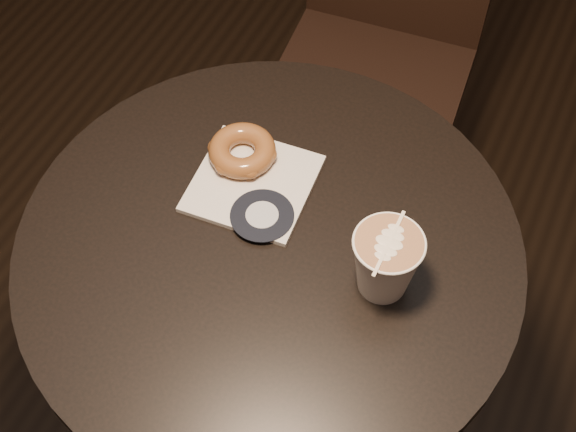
% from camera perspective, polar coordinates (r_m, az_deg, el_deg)
% --- Properties ---
extents(cafe_table, '(0.70, 0.70, 0.75)m').
position_cam_1_polar(cafe_table, '(1.27, -1.20, -6.79)').
color(cafe_table, black).
rests_on(cafe_table, ground).
extents(chair, '(0.42, 0.42, 0.98)m').
position_cam_1_polar(chair, '(1.71, 6.93, 13.89)').
color(chair, black).
rests_on(chair, ground).
extents(pastry_bag, '(0.18, 0.18, 0.01)m').
position_cam_1_polar(pastry_bag, '(1.15, -2.52, 2.34)').
color(pastry_bag, silver).
rests_on(pastry_bag, cafe_table).
extents(doughnut, '(0.10, 0.10, 0.03)m').
position_cam_1_polar(doughnut, '(1.16, -3.27, 4.67)').
color(doughnut, brown).
rests_on(doughnut, pastry_bag).
extents(latte_cup, '(0.09, 0.09, 0.10)m').
position_cam_1_polar(latte_cup, '(1.03, 6.94, -3.38)').
color(latte_cup, white).
rests_on(latte_cup, cafe_table).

